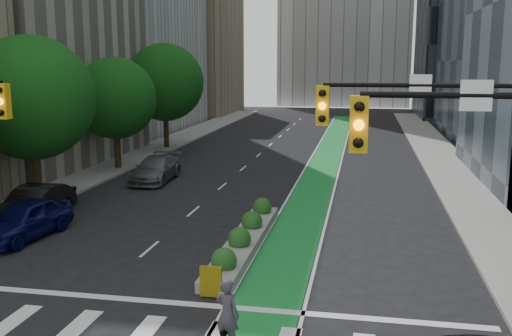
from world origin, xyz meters
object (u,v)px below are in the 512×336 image
at_px(cyclist, 227,314).
at_px(parked_car_left_near, 24,220).
at_px(median_planter, 245,238).
at_px(parked_car_left_mid, 35,204).
at_px(parked_car_left_far, 156,169).

bearing_deg(cyclist, parked_car_left_near, -14.10).
height_order(median_planter, parked_car_left_mid, parked_car_left_mid).
height_order(cyclist, parked_car_left_near, cyclist).
relative_size(parked_car_left_near, parked_car_left_far, 0.90).
distance_m(parked_car_left_near, parked_car_left_mid, 2.71).
bearing_deg(parked_car_left_near, median_planter, 10.35).
xyz_separation_m(parked_car_left_near, parked_car_left_mid, (-1.07, 2.49, 0.01)).
xyz_separation_m(cyclist, parked_car_left_near, (-10.70, 7.63, -0.13)).
xyz_separation_m(median_planter, parked_car_left_near, (-9.42, -0.65, 0.45)).
bearing_deg(parked_car_left_far, parked_car_left_mid, -105.10).
distance_m(median_planter, parked_car_left_far, 14.28).
distance_m(cyclist, parked_car_left_far, 22.10).
bearing_deg(parked_car_left_mid, parked_car_left_near, -68.06).
height_order(median_planter, parked_car_left_near, parked_car_left_near).
height_order(cyclist, parked_car_left_mid, cyclist).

